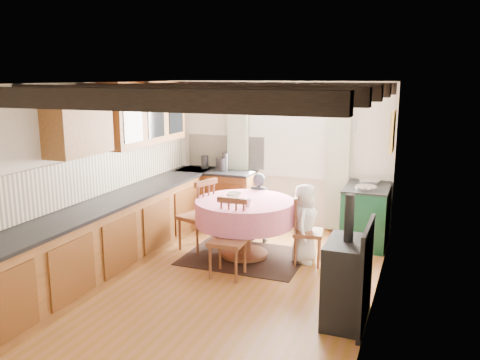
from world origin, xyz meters
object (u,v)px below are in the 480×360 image
at_px(chair_right, 308,230).
at_px(aga_range, 366,214).
at_px(cast_iron_stove, 347,259).
at_px(cup, 248,202).
at_px(child_far, 259,207).
at_px(dining_table, 245,229).
at_px(chair_left, 197,214).
at_px(chair_near, 228,239).
at_px(child_right, 305,223).

height_order(chair_right, aga_range, chair_right).
bearing_deg(cast_iron_stove, cup, 143.40).
bearing_deg(cup, child_far, 100.68).
distance_m(child_far, cup, 1.08).
height_order(dining_table, chair_left, chair_left).
bearing_deg(aga_range, chair_right, -119.62).
height_order(aga_range, cast_iron_stove, cast_iron_stove).
height_order(dining_table, chair_near, chair_near).
distance_m(dining_table, chair_right, 0.88).
xyz_separation_m(chair_right, child_far, (-0.92, 0.64, 0.06)).
relative_size(chair_right, cup, 9.36).
relative_size(chair_near, chair_left, 0.93).
relative_size(child_far, cup, 10.65).
distance_m(aga_range, child_right, 1.26).
height_order(aga_range, cup, cup).
height_order(aga_range, child_far, child_far).
bearing_deg(dining_table, aga_range, 38.52).
relative_size(cast_iron_stove, child_right, 1.25).
bearing_deg(aga_range, dining_table, -141.48).
xyz_separation_m(child_right, cup, (-0.66, -0.41, 0.33)).
distance_m(chair_left, cast_iron_stove, 2.77).
xyz_separation_m(aga_range, cup, (-1.35, -1.46, 0.41)).
bearing_deg(chair_left, child_right, 109.60).
xyz_separation_m(chair_left, cup, (0.90, -0.34, 0.34)).
distance_m(chair_near, child_far, 1.44).
bearing_deg(chair_right, child_right, 46.49).
height_order(chair_near, child_far, child_far).
distance_m(cast_iron_stove, cup, 1.83).
xyz_separation_m(chair_left, aga_range, (2.25, 1.12, -0.08)).
relative_size(dining_table, chair_right, 1.45).
bearing_deg(child_right, cup, 119.49).
bearing_deg(chair_right, cup, 107.30).
distance_m(chair_left, aga_range, 2.52).
bearing_deg(dining_table, cup, -62.55).
bearing_deg(chair_left, child_far, 150.23).
distance_m(chair_right, child_far, 1.12).
distance_m(cast_iron_stove, child_right, 1.70).
bearing_deg(chair_right, chair_near, 124.26).
bearing_deg(dining_table, chair_left, 174.79).
bearing_deg(chair_left, cup, 86.50).
xyz_separation_m(chair_near, chair_left, (-0.80, 0.77, 0.04)).
relative_size(chair_left, child_right, 0.98).
xyz_separation_m(chair_left, cast_iron_stove, (2.36, -1.43, 0.14)).
relative_size(chair_left, aga_range, 1.08).
bearing_deg(dining_table, cast_iron_stove, -40.27).
relative_size(cast_iron_stove, cup, 13.48).
distance_m(chair_near, chair_right, 1.15).
distance_m(child_far, child_right, 1.04).
distance_m(chair_left, child_far, 0.98).
bearing_deg(dining_table, chair_near, -87.26).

